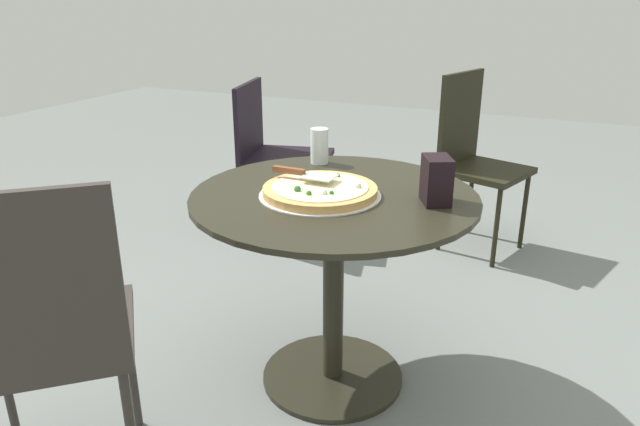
{
  "coord_description": "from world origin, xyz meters",
  "views": [
    {
      "loc": [
        1.59,
        0.66,
        1.27
      ],
      "look_at": [
        0.03,
        -0.03,
        0.62
      ],
      "focal_mm": 32.93,
      "sensor_mm": 36.0,
      "label": 1
    }
  ],
  "objects_px": {
    "pizza_server": "(303,173)",
    "patio_chair_far": "(42,328)",
    "patio_chair_corner": "(474,152)",
    "patio_table": "(334,248)",
    "pizza_on_tray": "(320,191)",
    "patio_chair_near": "(273,148)",
    "napkin_dispenser": "(436,180)",
    "drinking_cup": "(319,146)"
  },
  "relations": [
    {
      "from": "patio_chair_corner",
      "to": "drinking_cup",
      "type": "bearing_deg",
      "value": -19.9
    },
    {
      "from": "patio_table",
      "to": "patio_chair_near",
      "type": "bearing_deg",
      "value": -143.43
    },
    {
      "from": "pizza_on_tray",
      "to": "napkin_dispenser",
      "type": "xyz_separation_m",
      "value": [
        -0.08,
        0.34,
        0.05
      ]
    },
    {
      "from": "pizza_server",
      "to": "pizza_on_tray",
      "type": "bearing_deg",
      "value": 67.33
    },
    {
      "from": "drinking_cup",
      "to": "pizza_server",
      "type": "bearing_deg",
      "value": 14.46
    },
    {
      "from": "patio_table",
      "to": "napkin_dispenser",
      "type": "xyz_separation_m",
      "value": [
        -0.05,
        0.3,
        0.26
      ]
    },
    {
      "from": "pizza_server",
      "to": "napkin_dispenser",
      "type": "relative_size",
      "value": 1.51
    },
    {
      "from": "napkin_dispenser",
      "to": "patio_chair_far",
      "type": "xyz_separation_m",
      "value": [
        0.81,
        -0.73,
        -0.22
      ]
    },
    {
      "from": "drinking_cup",
      "to": "patio_chair_near",
      "type": "xyz_separation_m",
      "value": [
        -0.81,
        -0.64,
        -0.26
      ]
    },
    {
      "from": "patio_chair_near",
      "to": "patio_table",
      "type": "bearing_deg",
      "value": 36.57
    },
    {
      "from": "drinking_cup",
      "to": "patio_chair_corner",
      "type": "height_order",
      "value": "patio_chair_corner"
    },
    {
      "from": "napkin_dispenser",
      "to": "patio_chair_corner",
      "type": "distance_m",
      "value": 1.33
    },
    {
      "from": "pizza_on_tray",
      "to": "patio_chair_far",
      "type": "relative_size",
      "value": 0.42
    },
    {
      "from": "patio_table",
      "to": "pizza_server",
      "type": "bearing_deg",
      "value": -88.33
    },
    {
      "from": "pizza_on_tray",
      "to": "patio_chair_corner",
      "type": "height_order",
      "value": "patio_chair_corner"
    },
    {
      "from": "patio_chair_near",
      "to": "patio_chair_far",
      "type": "relative_size",
      "value": 0.91
    },
    {
      "from": "pizza_on_tray",
      "to": "drinking_cup",
      "type": "bearing_deg",
      "value": -155.4
    },
    {
      "from": "napkin_dispenser",
      "to": "patio_chair_far",
      "type": "relative_size",
      "value": 0.15
    },
    {
      "from": "pizza_on_tray",
      "to": "patio_chair_corner",
      "type": "relative_size",
      "value": 0.42
    },
    {
      "from": "patio_chair_near",
      "to": "patio_chair_corner",
      "type": "xyz_separation_m",
      "value": [
        -0.25,
        1.02,
        0.03
      ]
    },
    {
      "from": "pizza_server",
      "to": "patio_chair_far",
      "type": "height_order",
      "value": "patio_chair_far"
    },
    {
      "from": "patio_table",
      "to": "drinking_cup",
      "type": "xyz_separation_m",
      "value": [
        -0.3,
        -0.18,
        0.25
      ]
    },
    {
      "from": "pizza_on_tray",
      "to": "napkin_dispenser",
      "type": "relative_size",
      "value": 2.69
    },
    {
      "from": "napkin_dispenser",
      "to": "patio_chair_far",
      "type": "distance_m",
      "value": 1.11
    },
    {
      "from": "patio_table",
      "to": "patio_chair_near",
      "type": "height_order",
      "value": "patio_chair_near"
    },
    {
      "from": "patio_chair_near",
      "to": "patio_chair_far",
      "type": "height_order",
      "value": "patio_chair_far"
    },
    {
      "from": "patio_chair_near",
      "to": "patio_chair_corner",
      "type": "bearing_deg",
      "value": 103.57
    },
    {
      "from": "patio_chair_near",
      "to": "patio_chair_corner",
      "type": "relative_size",
      "value": 0.92
    },
    {
      "from": "patio_chair_corner",
      "to": "pizza_on_tray",
      "type": "bearing_deg",
      "value": -9.46
    },
    {
      "from": "patio_table",
      "to": "patio_chair_corner",
      "type": "bearing_deg",
      "value": 171.66
    },
    {
      "from": "drinking_cup",
      "to": "napkin_dispenser",
      "type": "xyz_separation_m",
      "value": [
        0.25,
        0.49,
        0.01
      ]
    },
    {
      "from": "pizza_on_tray",
      "to": "pizza_server",
      "type": "xyz_separation_m",
      "value": [
        -0.03,
        -0.07,
        0.04
      ]
    },
    {
      "from": "napkin_dispenser",
      "to": "patio_table",
      "type": "bearing_deg",
      "value": 71.76
    },
    {
      "from": "napkin_dispenser",
      "to": "patio_chair_near",
      "type": "height_order",
      "value": "patio_chair_near"
    },
    {
      "from": "pizza_server",
      "to": "patio_chair_far",
      "type": "distance_m",
      "value": 0.85
    },
    {
      "from": "patio_chair_near",
      "to": "napkin_dispenser",
      "type": "bearing_deg",
      "value": 46.74
    },
    {
      "from": "patio_table",
      "to": "pizza_on_tray",
      "type": "xyz_separation_m",
      "value": [
        0.03,
        -0.03,
        0.2
      ]
    },
    {
      "from": "pizza_server",
      "to": "patio_chair_corner",
      "type": "xyz_separation_m",
      "value": [
        -1.35,
        0.3,
        -0.22
      ]
    },
    {
      "from": "patio_chair_near",
      "to": "patio_chair_corner",
      "type": "distance_m",
      "value": 1.05
    },
    {
      "from": "patio_chair_near",
      "to": "patio_chair_far",
      "type": "xyz_separation_m",
      "value": [
        1.87,
        0.4,
        0.05
      ]
    },
    {
      "from": "drinking_cup",
      "to": "napkin_dispenser",
      "type": "height_order",
      "value": "napkin_dispenser"
    },
    {
      "from": "patio_table",
      "to": "pizza_on_tray",
      "type": "relative_size",
      "value": 2.38
    }
  ]
}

